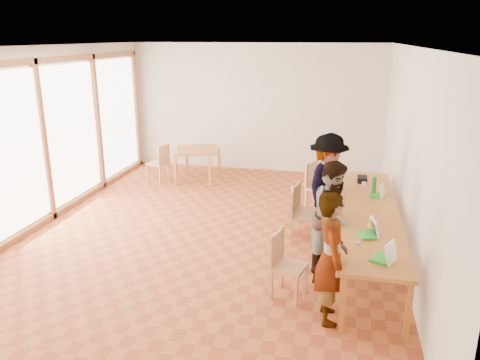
{
  "coord_description": "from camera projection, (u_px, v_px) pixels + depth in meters",
  "views": [
    {
      "loc": [
        2.03,
        -6.93,
        3.15
      ],
      "look_at": [
        0.6,
        -0.46,
        1.1
      ],
      "focal_mm": 35.0,
      "sensor_mm": 36.0,
      "label": 1
    }
  ],
  "objects": [
    {
      "name": "laptop_mid",
      "position": [
        371.0,
        232.0,
        5.83
      ],
      "size": [
        0.28,
        0.3,
        0.22
      ],
      "rotation": [
        0.0,
        0.0,
        0.24
      ],
      "color": "green",
      "rests_on": "communal_table"
    },
    {
      "name": "chair_empty",
      "position": [
        315.0,
        181.0,
        8.7
      ],
      "size": [
        0.56,
        0.56,
        0.49
      ],
      "rotation": [
        0.0,
        0.0,
        -0.39
      ],
      "color": "tan",
      "rests_on": "ground"
    },
    {
      "name": "wall_right",
      "position": [
        409.0,
        155.0,
        6.75
      ],
      "size": [
        0.1,
        8.0,
        3.0
      ],
      "primitive_type": "cube",
      "color": "beige",
      "rests_on": "ground"
    },
    {
      "name": "laptop_near",
      "position": [
        386.0,
        256.0,
        5.19
      ],
      "size": [
        0.32,
        0.34,
        0.23
      ],
      "rotation": [
        0.0,
        0.0,
        -0.43
      ],
      "color": "green",
      "rests_on": "communal_table"
    },
    {
      "name": "chair_near",
      "position": [
        283.0,
        257.0,
        5.82
      ],
      "size": [
        0.48,
        0.48,
        0.45
      ],
      "rotation": [
        0.0,
        0.0,
        -0.27
      ],
      "color": "tan",
      "rests_on": "ground"
    },
    {
      "name": "green_bottle",
      "position": [
        374.0,
        185.0,
        7.37
      ],
      "size": [
        0.07,
        0.07,
        0.28
      ],
      "primitive_type": "cylinder",
      "color": "#207C26",
      "rests_on": "communal_table"
    },
    {
      "name": "laptop_far",
      "position": [
        379.0,
        193.0,
        7.26
      ],
      "size": [
        0.27,
        0.28,
        0.2
      ],
      "rotation": [
        0.0,
        0.0,
        -0.31
      ],
      "color": "green",
      "rests_on": "communal_table"
    },
    {
      "name": "person_far",
      "position": [
        327.0,
        186.0,
        7.47
      ],
      "size": [
        0.9,
        1.23,
        1.7
      ],
      "primitive_type": "imported",
      "rotation": [
        0.0,
        0.0,
        1.3
      ],
      "color": "gray",
      "rests_on": "ground"
    },
    {
      "name": "pink_phone",
      "position": [
        358.0,
        243.0,
        5.64
      ],
      "size": [
        0.05,
        0.1,
        0.01
      ],
      "primitive_type": "cube",
      "color": "#E34492",
      "rests_on": "communal_table"
    },
    {
      "name": "ceiling",
      "position": [
        207.0,
        45.0,
        6.92
      ],
      "size": [
        6.0,
        8.0,
        0.04
      ],
      "primitive_type": "cube",
      "color": "white",
      "rests_on": "wall_back"
    },
    {
      "name": "wall_front",
      "position": [
        67.0,
        257.0,
        3.63
      ],
      "size": [
        6.0,
        0.1,
        3.0
      ],
      "primitive_type": "cube",
      "color": "beige",
      "rests_on": "ground"
    },
    {
      "name": "window_wall",
      "position": [
        42.0,
        137.0,
        7.98
      ],
      "size": [
        0.1,
        8.0,
        3.0
      ],
      "primitive_type": "cube",
      "color": "white",
      "rests_on": "ground"
    },
    {
      "name": "side_table",
      "position": [
        198.0,
        152.0,
        10.38
      ],
      "size": [
        0.9,
        0.9,
        0.75
      ],
      "rotation": [
        0.0,
        0.0,
        0.35
      ],
      "color": "#C47D2B",
      "rests_on": "ground"
    },
    {
      "name": "chair_spare",
      "position": [
        161.0,
        159.0,
        10.43
      ],
      "size": [
        0.48,
        0.48,
        0.45
      ],
      "rotation": [
        0.0,
        0.0,
        2.88
      ],
      "color": "tan",
      "rests_on": "ground"
    },
    {
      "name": "communal_table",
      "position": [
        370.0,
        213.0,
        6.72
      ],
      "size": [
        0.8,
        4.0,
        0.75
      ],
      "color": "#C47D2B",
      "rests_on": "ground"
    },
    {
      "name": "person_near",
      "position": [
        331.0,
        258.0,
        5.22
      ],
      "size": [
        0.47,
        0.63,
        1.55
      ],
      "primitive_type": "imported",
      "rotation": [
        0.0,
        0.0,
        1.76
      ],
      "color": "gray",
      "rests_on": "ground"
    },
    {
      "name": "chair_far",
      "position": [
        301.0,
        204.0,
        7.64
      ],
      "size": [
        0.46,
        0.46,
        0.45
      ],
      "rotation": [
        0.0,
        0.0,
        -0.19
      ],
      "color": "tan",
      "rests_on": "ground"
    },
    {
      "name": "wall_back",
      "position": [
        256.0,
        108.0,
        11.1
      ],
      "size": [
        6.0,
        0.1,
        3.0
      ],
      "primitive_type": "cube",
      "color": "beige",
      "rests_on": "ground"
    },
    {
      "name": "clear_glass",
      "position": [
        372.0,
        219.0,
        6.25
      ],
      "size": [
        0.07,
        0.07,
        0.09
      ],
      "primitive_type": "cylinder",
      "color": "silver",
      "rests_on": "communal_table"
    },
    {
      "name": "ground",
      "position": [
        211.0,
        233.0,
        7.81
      ],
      "size": [
        8.0,
        8.0,
        0.0
      ],
      "primitive_type": "plane",
      "color": "#AE562A",
      "rests_on": "ground"
    },
    {
      "name": "chair_mid",
      "position": [
        297.0,
        209.0,
        7.43
      ],
      "size": [
        0.42,
        0.42,
        0.44
      ],
      "rotation": [
        0.0,
        0.0,
        0.08
      ],
      "color": "tan",
      "rests_on": "ground"
    },
    {
      "name": "yellow_mug",
      "position": [
        372.0,
        226.0,
        6.02
      ],
      "size": [
        0.13,
        0.13,
        0.1
      ],
      "primitive_type": "imported",
      "rotation": [
        0.0,
        0.0,
        0.06
      ],
      "color": "#FFFA2A",
      "rests_on": "communal_table"
    },
    {
      "name": "person_mid",
      "position": [
        333.0,
        216.0,
        6.41
      ],
      "size": [
        0.78,
        0.89,
        1.56
      ],
      "primitive_type": "imported",
      "rotation": [
        0.0,
        0.0,
        1.29
      ],
      "color": "gray",
      "rests_on": "ground"
    },
    {
      "name": "condiment_cup",
      "position": [
        364.0,
        184.0,
        7.8
      ],
      "size": [
        0.08,
        0.08,
        0.06
      ],
      "primitive_type": "cylinder",
      "color": "white",
      "rests_on": "communal_table"
    },
    {
      "name": "black_pouch",
      "position": [
        362.0,
        179.0,
        8.01
      ],
      "size": [
        0.16,
        0.26,
        0.09
      ],
      "primitive_type": "cube",
      "color": "black",
      "rests_on": "communal_table"
    }
  ]
}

